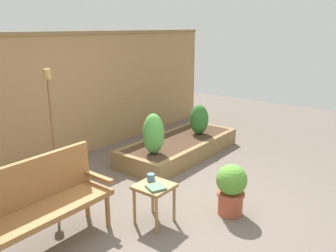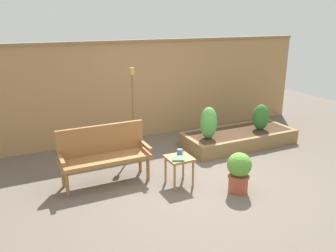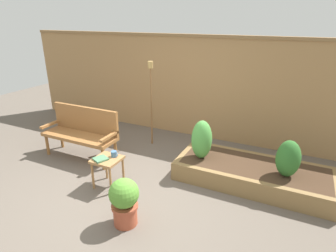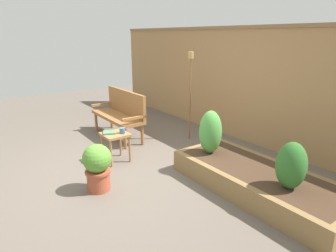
# 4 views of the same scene
# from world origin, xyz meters

# --- Properties ---
(ground_plane) EXTENTS (14.00, 14.00, 0.00)m
(ground_plane) POSITION_xyz_m (0.00, 0.00, 0.00)
(ground_plane) COLOR #60564C
(fence_back) EXTENTS (8.40, 0.14, 2.16)m
(fence_back) POSITION_xyz_m (0.00, 2.60, 1.09)
(fence_back) COLOR #A37A4C
(fence_back) RESTS_ON ground_plane
(garden_bench) EXTENTS (1.44, 0.48, 0.94)m
(garden_bench) POSITION_xyz_m (-1.41, 0.73, 0.54)
(garden_bench) COLOR #936033
(garden_bench) RESTS_ON ground_plane
(side_table) EXTENTS (0.40, 0.40, 0.48)m
(side_table) POSITION_xyz_m (-0.36, 0.07, 0.40)
(side_table) COLOR #9E7042
(side_table) RESTS_ON ground_plane
(cup_on_table) EXTENTS (0.13, 0.09, 0.09)m
(cup_on_table) POSITION_xyz_m (-0.30, 0.17, 0.52)
(cup_on_table) COLOR teal
(cup_on_table) RESTS_ON side_table
(book_on_table) EXTENTS (0.25, 0.25, 0.03)m
(book_on_table) POSITION_xyz_m (-0.42, 0.00, 0.49)
(book_on_table) COLOR #4C7A56
(book_on_table) RESTS_ON side_table
(potted_boxwood) EXTENTS (0.38, 0.38, 0.64)m
(potted_boxwood) POSITION_xyz_m (0.36, -0.54, 0.35)
(potted_boxwood) COLOR #A84C33
(potted_boxwood) RESTS_ON ground_plane
(raised_planter_bed) EXTENTS (2.40, 1.00, 0.30)m
(raised_planter_bed) POSITION_xyz_m (1.64, 1.15, 0.15)
(raised_planter_bed) COLOR olive
(raised_planter_bed) RESTS_ON ground_plane
(shrub_near_bench) EXTENTS (0.34, 0.34, 0.65)m
(shrub_near_bench) POSITION_xyz_m (0.80, 1.05, 0.62)
(shrub_near_bench) COLOR brown
(shrub_near_bench) RESTS_ON raised_planter_bed
(shrub_far_corner) EXTENTS (0.34, 0.34, 0.56)m
(shrub_far_corner) POSITION_xyz_m (2.12, 1.05, 0.58)
(shrub_far_corner) COLOR brown
(shrub_far_corner) RESTS_ON raised_planter_bed
(tiki_torch) EXTENTS (0.10, 0.10, 1.70)m
(tiki_torch) POSITION_xyz_m (-0.51, 1.75, 1.17)
(tiki_torch) COLOR brown
(tiki_torch) RESTS_ON ground_plane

